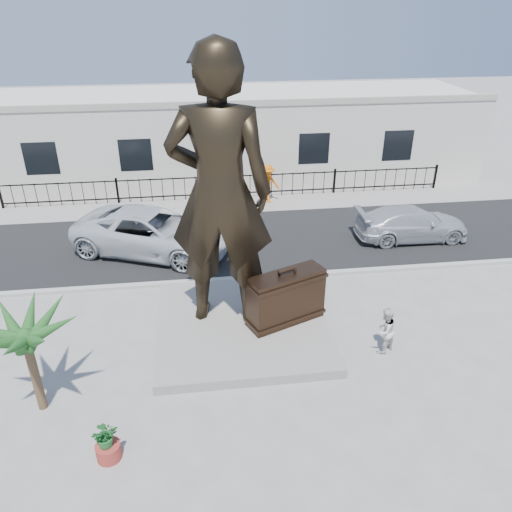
{
  "coord_description": "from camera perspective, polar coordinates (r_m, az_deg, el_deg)",
  "views": [
    {
      "loc": [
        -1.7,
        -11.12,
        9.31
      ],
      "look_at": [
        0.0,
        2.0,
        2.3
      ],
      "focal_mm": 35.0,
      "sensor_mm": 36.0,
      "label": 1
    }
  ],
  "objects": [
    {
      "name": "far_sidewalk",
      "position": [
        24.98,
        -2.97,
        6.02
      ],
      "size": [
        40.0,
        2.5,
        0.02
      ],
      "primitive_type": "cube",
      "color": "#9E9991",
      "rests_on": "ground"
    },
    {
      "name": "curb",
      "position": [
        18.23,
        -1.01,
        -2.57
      ],
      "size": [
        40.0,
        0.25,
        0.12
      ],
      "primitive_type": "cube",
      "color": "#A5A399",
      "rests_on": "ground"
    },
    {
      "name": "car_white",
      "position": [
        20.28,
        -11.73,
        2.74
      ],
      "size": [
        6.9,
        5.05,
        1.74
      ],
      "primitive_type": "imported",
      "rotation": [
        0.0,
        0.0,
        1.18
      ],
      "color": "silver",
      "rests_on": "street"
    },
    {
      "name": "tourist",
      "position": [
        14.92,
        14.49,
        -8.25
      ],
      "size": [
        0.88,
        0.83,
        1.45
      ],
      "primitive_type": "imported",
      "rotation": [
        0.0,
        0.0,
        3.69
      ],
      "color": "silver",
      "rests_on": "ground"
    },
    {
      "name": "plinth",
      "position": [
        15.64,
        -1.6,
        -7.95
      ],
      "size": [
        5.2,
        5.2,
        0.3
      ],
      "primitive_type": "cube",
      "color": "gray",
      "rests_on": "ground"
    },
    {
      "name": "shrub",
      "position": [
        12.08,
        -16.84,
        -18.95
      ],
      "size": [
        0.67,
        0.62,
        0.64
      ],
      "primitive_type": "imported",
      "rotation": [
        0.0,
        0.0,
        0.23
      ],
      "color": "#22692A",
      "rests_on": "planter"
    },
    {
      "name": "fence",
      "position": [
        25.51,
        -3.15,
        7.91
      ],
      "size": [
        22.0,
        0.1,
        1.2
      ],
      "primitive_type": "cube",
      "color": "black",
      "rests_on": "ground"
    },
    {
      "name": "planter",
      "position": [
        12.46,
        -16.49,
        -20.6
      ],
      "size": [
        0.56,
        0.56,
        0.4
      ],
      "primitive_type": "cylinder",
      "color": "#9D3229",
      "rests_on": "ground"
    },
    {
      "name": "worker",
      "position": [
        24.72,
        1.31,
        8.23
      ],
      "size": [
        1.41,
        1.07,
        1.93
      ],
      "primitive_type": "imported",
      "rotation": [
        0.0,
        0.0,
        0.32
      ],
      "color": "orange",
      "rests_on": "far_sidewalk"
    },
    {
      "name": "street",
      "position": [
        21.33,
        -2.08,
        2.04
      ],
      "size": [
        40.0,
        7.0,
        0.01
      ],
      "primitive_type": "cube",
      "color": "black",
      "rests_on": "ground"
    },
    {
      "name": "palm_tree",
      "position": [
        14.27,
        -23.1,
        -15.59
      ],
      "size": [
        1.8,
        1.8,
        3.2
      ],
      "primitive_type": null,
      "color": "#1E4C1B",
      "rests_on": "ground"
    },
    {
      "name": "building",
      "position": [
        29.05,
        -3.92,
        13.69
      ],
      "size": [
        28.0,
        7.0,
        4.4
      ],
      "primitive_type": "cube",
      "color": "silver",
      "rests_on": "ground"
    },
    {
      "name": "ground",
      "position": [
        14.6,
        1.03,
        -11.7
      ],
      "size": [
        100.0,
        100.0,
        0.0
      ],
      "primitive_type": "plane",
      "color": "#9E9991",
      "rests_on": "ground"
    },
    {
      "name": "car_silver",
      "position": [
        22.04,
        17.37,
        3.58
      ],
      "size": [
        4.75,
        1.97,
        1.37
      ],
      "primitive_type": "imported",
      "rotation": [
        0.0,
        0.0,
        1.56
      ],
      "color": "#B3B4B8",
      "rests_on": "street"
    },
    {
      "name": "statue",
      "position": [
        13.99,
        -4.19,
        7.18
      ],
      "size": [
        3.29,
        2.48,
        8.14
      ],
      "primitive_type": "imported",
      "rotation": [
        0.0,
        0.0,
        2.95
      ],
      "color": "black",
      "rests_on": "plinth"
    },
    {
      "name": "suitcase",
      "position": [
        15.15,
        3.47,
        -4.79
      ],
      "size": [
        2.48,
        1.61,
        1.67
      ],
      "primitive_type": "cube",
      "rotation": [
        0.0,
        0.0,
        0.39
      ],
      "color": "black",
      "rests_on": "plinth"
    }
  ]
}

